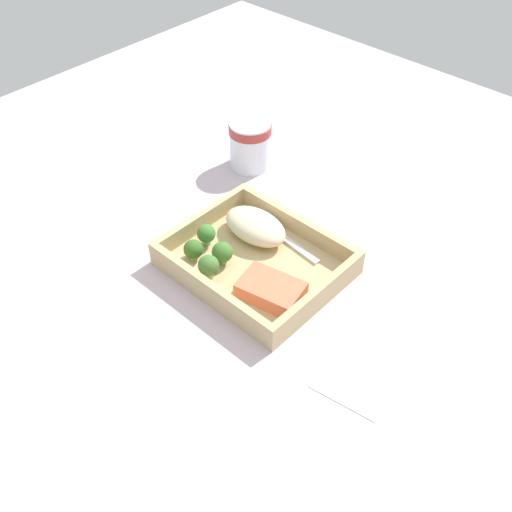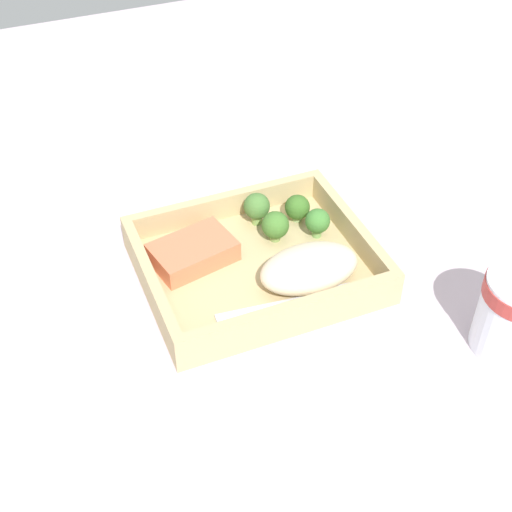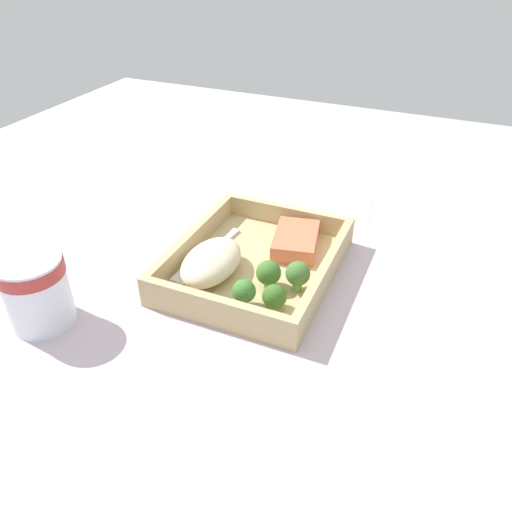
{
  "view_description": "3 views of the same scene",
  "coord_description": "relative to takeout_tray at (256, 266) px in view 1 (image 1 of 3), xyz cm",
  "views": [
    {
      "loc": [
        -46.16,
        49.82,
        67.24
      ],
      "look_at": [
        0.0,
        0.0,
        2.7
      ],
      "focal_mm": 42.0,
      "sensor_mm": 36.0,
      "label": 1
    },
    {
      "loc": [
        -23.11,
        -56.41,
        57.18
      ],
      "look_at": [
        0.0,
        0.0,
        2.7
      ],
      "focal_mm": 50.0,
      "sensor_mm": 36.0,
      "label": 2
    },
    {
      "loc": [
        53.28,
        23.06,
        42.14
      ],
      "look_at": [
        0.0,
        0.0,
        2.7
      ],
      "focal_mm": 35.0,
      "sensor_mm": 36.0,
      "label": 3
    }
  ],
  "objects": [
    {
      "name": "mashed_potatoes",
      "position": [
        4.49,
        -4.71,
        2.66
      ],
      "size": [
        11.57,
        7.13,
        4.11
      ],
      "primitive_type": "ellipsoid",
      "color": "beige",
      "rests_on": "takeout_tray"
    },
    {
      "name": "takeout_tray",
      "position": [
        0.0,
        0.0,
        0.0
      ],
      "size": [
        26.11,
        21.5,
        1.2
      ],
      "primitive_type": "cube",
      "color": "tan",
      "rests_on": "ground_plane"
    },
    {
      "name": "fork",
      "position": [
        1.65,
        -7.4,
        0.82
      ],
      "size": [
        15.89,
        3.28,
        0.44
      ],
      "color": "silver",
      "rests_on": "takeout_tray"
    },
    {
      "name": "broccoli_floret_3",
      "position": [
        8.88,
        2.2,
        2.81
      ],
      "size": [
        3.03,
        3.03,
        3.83
      ],
      "color": "#73A358",
      "rests_on": "takeout_tray"
    },
    {
      "name": "broccoli_floret_1",
      "position": [
        7.95,
        5.94,
        2.51
      ],
      "size": [
        3.12,
        3.12,
        3.54
      ],
      "color": "#86A666",
      "rests_on": "takeout_tray"
    },
    {
      "name": "broccoli_floret_4",
      "position": [
        3.92,
        3.5,
        2.76
      ],
      "size": [
        3.34,
        3.34,
        3.91
      ],
      "color": "#799850",
      "rests_on": "takeout_tray"
    },
    {
      "name": "ground_plane",
      "position": [
        0.0,
        0.0,
        -1.6
      ],
      "size": [
        160.0,
        160.0,
        2.0
      ],
      "primitive_type": "cube",
      "color": "#C2AFBB"
    },
    {
      "name": "broccoli_floret_2",
      "position": [
        3.07,
        7.27,
        3.11
      ],
      "size": [
        3.26,
        3.26,
        4.27
      ],
      "color": "#7CA553",
      "rests_on": "takeout_tray"
    },
    {
      "name": "receipt_slip",
      "position": [
        -24.06,
        4.5,
        -0.48
      ],
      "size": [
        11.75,
        14.39,
        0.24
      ],
      "primitive_type": "cube",
      "rotation": [
        0.0,
        0.0,
        0.16
      ],
      "color": "white",
      "rests_on": "ground_plane"
    },
    {
      "name": "paper_cup",
      "position": [
        20.25,
        -20.25,
        4.61
      ],
      "size": [
        7.99,
        7.99,
        9.32
      ],
      "color": "white",
      "rests_on": "ground_plane"
    },
    {
      "name": "salmon_fillet",
      "position": [
        -6.41,
        3.66,
        1.85
      ],
      "size": [
        10.44,
        7.97,
        2.51
      ],
      "primitive_type": "cube",
      "rotation": [
        0.0,
        0.0,
        0.21
      ],
      "color": "#E6724D",
      "rests_on": "takeout_tray"
    },
    {
      "name": "tray_rim",
      "position": [
        0.0,
        0.0,
        2.21
      ],
      "size": [
        26.11,
        21.5,
        3.23
      ],
      "color": "tan",
      "rests_on": "takeout_tray"
    }
  ]
}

